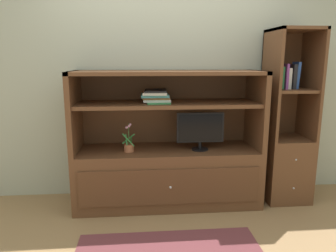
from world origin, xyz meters
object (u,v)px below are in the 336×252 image
(tv_monitor, at_px, (200,130))
(bookshelf_tall, at_px, (285,145))
(potted_plant, at_px, (129,146))
(magazine_stack, at_px, (156,96))
(upright_book_row, at_px, (286,77))
(media_console, at_px, (168,162))

(tv_monitor, bearing_deg, bookshelf_tall, 4.83)
(potted_plant, bearing_deg, magazine_stack, 16.18)
(magazine_stack, height_order, bookshelf_tall, bookshelf_tall)
(bookshelf_tall, bearing_deg, tv_monitor, -175.17)
(tv_monitor, relative_size, bookshelf_tall, 0.27)
(tv_monitor, xyz_separation_m, upright_book_row, (0.89, 0.07, 0.52))
(potted_plant, xyz_separation_m, upright_book_row, (1.61, 0.07, 0.67))
(upright_book_row, bearing_deg, potted_plant, -177.36)
(tv_monitor, height_order, magazine_stack, magazine_stack)
(media_console, relative_size, potted_plant, 6.49)
(media_console, bearing_deg, magazine_stack, 179.94)
(tv_monitor, height_order, potted_plant, tv_monitor)
(tv_monitor, relative_size, upright_book_row, 1.76)
(magazine_stack, relative_size, bookshelf_tall, 0.20)
(magazine_stack, xyz_separation_m, upright_book_row, (1.33, -0.01, 0.18))
(bookshelf_tall, distance_m, upright_book_row, 0.73)
(potted_plant, xyz_separation_m, bookshelf_tall, (1.67, 0.08, -0.06))
(media_console, distance_m, tv_monitor, 0.49)
(potted_plant, height_order, bookshelf_tall, bookshelf_tall)
(bookshelf_tall, bearing_deg, upright_book_row, -170.29)
(media_console, bearing_deg, bookshelf_tall, 0.16)
(magazine_stack, bearing_deg, upright_book_row, -0.26)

